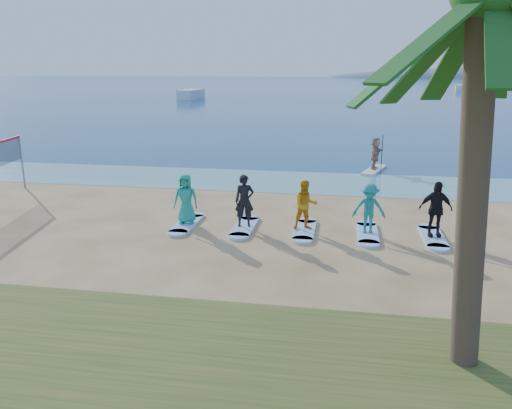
% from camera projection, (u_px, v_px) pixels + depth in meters
% --- Properties ---
extents(ground, '(600.00, 600.00, 0.00)m').
position_uv_depth(ground, '(224.00, 256.00, 15.16)').
color(ground, tan).
rests_on(ground, ground).
extents(shallow_water, '(600.00, 600.00, 0.00)m').
position_uv_depth(shallow_water, '(272.00, 181.00, 25.14)').
color(shallow_water, teal).
rests_on(shallow_water, ground).
extents(ocean, '(600.00, 600.00, 0.00)m').
position_uv_depth(ocean, '(334.00, 85.00, 167.19)').
color(ocean, navy).
rests_on(ocean, ground).
extents(island_ridge, '(220.00, 56.00, 18.00)m').
position_uv_depth(island_ridge, '(507.00, 78.00, 284.65)').
color(island_ridge, slate).
rests_on(island_ridge, ground).
extents(paddleboard, '(1.56, 3.07, 0.12)m').
position_uv_depth(paddleboard, '(374.00, 170.00, 27.56)').
color(paddleboard, silver).
rests_on(paddleboard, ground).
extents(paddleboarder, '(0.94, 1.69, 1.74)m').
position_uv_depth(paddleboarder, '(375.00, 153.00, 27.31)').
color(paddleboarder, tan).
rests_on(paddleboarder, paddleboard).
extents(boat_offshore_a, '(3.07, 7.65, 1.70)m').
position_uv_depth(boat_offshore_a, '(191.00, 99.00, 89.85)').
color(boat_offshore_a, silver).
rests_on(boat_offshore_a, ground).
extents(boat_offshore_b, '(3.10, 5.92, 1.48)m').
position_uv_depth(boat_offshore_b, '(460.00, 91.00, 121.01)').
color(boat_offshore_b, silver).
rests_on(boat_offshore_b, ground).
extents(surfboard_0, '(0.70, 2.20, 0.09)m').
position_uv_depth(surfboard_0, '(187.00, 224.00, 18.08)').
color(surfboard_0, '#A4CAFF').
rests_on(surfboard_0, ground).
extents(student_0, '(0.90, 0.62, 1.79)m').
position_uv_depth(student_0, '(186.00, 199.00, 17.83)').
color(student_0, teal).
rests_on(student_0, surfboard_0).
extents(surfboard_1, '(0.70, 2.20, 0.09)m').
position_uv_depth(surfboard_1, '(245.00, 227.00, 17.73)').
color(surfboard_1, '#A4CAFF').
rests_on(surfboard_1, ground).
extents(student_1, '(0.76, 0.60, 1.85)m').
position_uv_depth(student_1, '(244.00, 201.00, 17.47)').
color(student_1, black).
rests_on(student_1, surfboard_1).
extents(surfboard_2, '(0.70, 2.20, 0.09)m').
position_uv_depth(surfboard_2, '(305.00, 230.00, 17.38)').
color(surfboard_2, '#A4CAFF').
rests_on(surfboard_2, ground).
extents(student_2, '(1.00, 0.88, 1.73)m').
position_uv_depth(student_2, '(305.00, 205.00, 17.14)').
color(student_2, orange).
rests_on(student_2, surfboard_2).
extents(surfboard_3, '(0.70, 2.20, 0.09)m').
position_uv_depth(surfboard_3, '(367.00, 234.00, 17.03)').
color(surfboard_3, '#A4CAFF').
rests_on(surfboard_3, ground).
extents(student_3, '(1.10, 0.63, 1.70)m').
position_uv_depth(student_3, '(369.00, 208.00, 16.79)').
color(student_3, teal).
rests_on(student_3, surfboard_3).
extents(surfboard_4, '(0.70, 2.20, 0.09)m').
position_uv_depth(surfboard_4, '(433.00, 237.00, 16.68)').
color(surfboard_4, '#A4CAFF').
rests_on(surfboard_4, ground).
extents(student_4, '(1.13, 0.56, 1.86)m').
position_uv_depth(student_4, '(436.00, 209.00, 16.42)').
color(student_4, black).
rests_on(student_4, surfboard_4).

